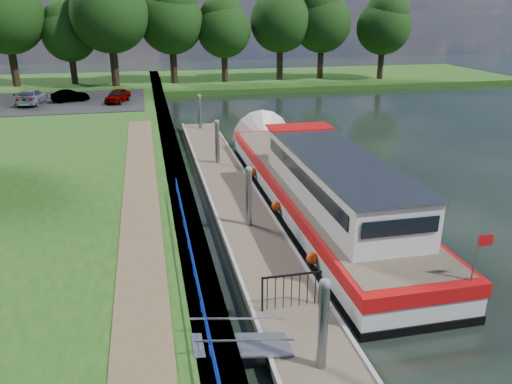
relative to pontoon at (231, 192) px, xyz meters
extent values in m
plane|color=black|center=(0.00, -13.00, -0.18)|extent=(160.00, 160.00, 0.00)
cube|color=#473D2D|center=(-2.55, 2.00, 0.20)|extent=(1.10, 90.00, 0.78)
cube|color=#224C15|center=(12.00, 39.00, 0.12)|extent=(60.00, 18.00, 0.60)
cube|color=brown|center=(-4.40, -5.00, 0.62)|extent=(1.60, 40.00, 0.05)
cube|color=black|center=(-11.00, 25.00, 0.62)|extent=(14.00, 12.00, 0.06)
cube|color=#0C2DBF|center=(-2.75, -10.00, 1.29)|extent=(0.04, 18.00, 0.04)
cube|color=#0C2DBF|center=(-2.75, -10.00, 0.94)|extent=(0.03, 18.00, 0.03)
cylinder|color=#0C2DBF|center=(-2.75, -13.00, 0.95)|extent=(0.04, 0.04, 0.72)
cylinder|color=#0C2DBF|center=(-2.75, -11.00, 0.95)|extent=(0.04, 0.04, 0.72)
cylinder|color=#0C2DBF|center=(-2.75, -9.00, 0.95)|extent=(0.04, 0.04, 0.72)
cylinder|color=#0C2DBF|center=(-2.75, -7.00, 0.95)|extent=(0.04, 0.04, 0.72)
cylinder|color=#0C2DBF|center=(-2.75, -5.00, 0.95)|extent=(0.04, 0.04, 0.72)
cylinder|color=#0C2DBF|center=(-2.75, -3.00, 0.95)|extent=(0.04, 0.04, 0.72)
cylinder|color=#0C2DBF|center=(-2.75, -1.00, 0.95)|extent=(0.04, 0.04, 0.72)
cube|color=brown|center=(0.00, 0.00, 0.10)|extent=(2.50, 30.00, 0.24)
cube|color=#9EA0A3|center=(0.00, -12.00, -0.13)|extent=(2.30, 5.00, 0.30)
cube|color=#9EA0A3|center=(0.00, -4.00, -0.13)|extent=(2.30, 5.00, 0.30)
cube|color=#9EA0A3|center=(0.00, 4.00, -0.13)|extent=(2.30, 5.00, 0.30)
cube|color=#9EA0A3|center=(0.00, 12.00, -0.13)|extent=(2.30, 5.00, 0.30)
cube|color=#9EA0A3|center=(1.19, 0.00, 0.25)|extent=(0.12, 30.00, 0.06)
cube|color=#9EA0A3|center=(-1.19, 0.00, 0.25)|extent=(0.12, 30.00, 0.06)
cylinder|color=gray|center=(0.00, -13.50, 0.92)|extent=(0.26, 0.26, 3.40)
sphere|color=gray|center=(0.00, -13.50, 2.62)|extent=(0.30, 0.30, 0.30)
cylinder|color=gray|center=(0.00, -4.50, 0.92)|extent=(0.26, 0.26, 3.40)
sphere|color=gray|center=(0.00, -4.50, 2.62)|extent=(0.30, 0.30, 0.30)
cylinder|color=gray|center=(0.00, 4.50, 0.92)|extent=(0.26, 0.26, 3.40)
sphere|color=gray|center=(0.00, 4.50, 2.62)|extent=(0.30, 0.30, 0.30)
cylinder|color=gray|center=(0.00, 13.50, 0.92)|extent=(0.26, 0.26, 3.40)
sphere|color=gray|center=(0.00, 13.50, 2.62)|extent=(0.30, 0.30, 0.30)
cube|color=#A5A8AD|center=(-1.85, -12.50, 0.42)|extent=(2.58, 1.00, 0.43)
cube|color=#A5A8AD|center=(-1.85, -12.98, 0.92)|extent=(2.58, 0.04, 0.41)
cube|color=#A5A8AD|center=(-1.85, -12.02, 0.92)|extent=(2.58, 0.04, 0.41)
cube|color=black|center=(-0.90, -10.80, 0.80)|extent=(0.05, 0.05, 1.15)
cube|color=black|center=(0.90, -10.80, 0.80)|extent=(0.05, 0.05, 1.15)
cube|color=black|center=(0.00, -10.80, 1.34)|extent=(1.85, 0.05, 0.05)
cube|color=black|center=(-0.75, -10.80, 0.80)|extent=(0.02, 0.02, 1.10)
cube|color=black|center=(-0.50, -10.80, 0.80)|extent=(0.02, 0.02, 1.10)
cube|color=black|center=(-0.25, -10.80, 0.80)|extent=(0.02, 0.02, 1.10)
cube|color=black|center=(0.00, -10.80, 0.80)|extent=(0.02, 0.02, 1.10)
cube|color=black|center=(0.25, -10.80, 0.80)|extent=(0.02, 0.02, 1.10)
cube|color=black|center=(0.50, -10.80, 0.80)|extent=(0.02, 0.02, 1.10)
cube|color=black|center=(0.75, -10.80, 0.80)|extent=(0.02, 0.02, 1.10)
cube|color=black|center=(3.60, -2.38, -0.16)|extent=(4.00, 20.00, 0.55)
cube|color=silver|center=(3.60, -2.38, 0.44)|extent=(3.96, 19.90, 0.65)
cube|color=red|center=(3.60, -2.38, 1.00)|extent=(4.04, 20.00, 0.48)
cube|color=brown|center=(3.60, -2.38, 1.24)|extent=(3.68, 19.20, 0.04)
cone|color=silver|center=(3.60, 8.02, 0.37)|extent=(4.00, 1.50, 4.00)
cube|color=silver|center=(3.60, -4.88, 2.12)|extent=(3.00, 11.00, 1.75)
cube|color=gray|center=(3.60, -4.88, 3.04)|extent=(3.10, 11.20, 0.10)
cube|color=black|center=(2.08, -4.88, 2.37)|extent=(0.04, 10.00, 0.55)
cube|color=black|center=(5.12, -4.88, 2.37)|extent=(0.04, 10.00, 0.55)
cube|color=black|center=(3.60, 0.67, 2.37)|extent=(2.60, 0.04, 0.55)
cube|color=black|center=(3.60, -10.43, 2.37)|extent=(2.60, 0.04, 0.55)
cube|color=red|center=(3.60, 0.32, 3.12)|extent=(3.20, 1.60, 0.06)
cylinder|color=gray|center=(5.10, -12.08, 1.97)|extent=(0.05, 0.05, 1.50)
cube|color=red|center=(5.35, -12.08, 2.52)|extent=(0.50, 0.02, 0.35)
sphere|color=#EA490D|center=(1.48, -8.38, 0.47)|extent=(0.44, 0.44, 0.44)
sphere|color=#EA490D|center=(1.48, -3.38, 0.47)|extent=(0.44, 0.44, 0.44)
sphere|color=#EA490D|center=(1.48, 1.62, 0.47)|extent=(0.44, 0.44, 0.44)
imported|color=#594C47|center=(2.40, -9.06, 2.12)|extent=(0.55, 0.71, 1.72)
cylinder|color=#332316|center=(-17.49, 36.36, 2.52)|extent=(0.83, 0.83, 4.21)
sphere|color=black|center=(-17.49, 36.36, 7.90)|extent=(7.95, 7.95, 7.95)
cylinder|color=#332316|center=(-11.50, 36.87, 1.97)|extent=(0.70, 0.70, 3.10)
sphere|color=black|center=(-11.50, 36.87, 5.92)|extent=(5.85, 5.85, 5.85)
sphere|color=black|center=(-11.67, 37.04, 7.39)|extent=(4.65, 4.65, 4.65)
cylinder|color=#332316|center=(-6.89, 34.36, 2.56)|extent=(0.84, 0.84, 4.29)
sphere|color=black|center=(-6.89, 34.36, 8.04)|extent=(8.10, 8.10, 8.10)
cylinder|color=#332316|center=(-0.41, 36.36, 2.33)|extent=(0.79, 0.79, 3.83)
sphere|color=black|center=(-0.41, 36.36, 7.23)|extent=(7.24, 7.24, 7.24)
sphere|color=black|center=(-0.22, 36.13, 9.04)|extent=(5.75, 5.75, 5.75)
cylinder|color=#332316|center=(5.49, 36.09, 2.05)|extent=(0.72, 0.72, 3.26)
sphere|color=black|center=(5.49, 36.09, 6.21)|extent=(6.16, 6.16, 6.16)
sphere|color=black|center=(5.30, 36.34, 7.75)|extent=(4.89, 4.89, 4.89)
cylinder|color=#332316|center=(12.25, 36.38, 2.30)|extent=(0.78, 0.78, 3.77)
sphere|color=black|center=(12.25, 36.38, 7.12)|extent=(7.13, 7.13, 7.13)
sphere|color=black|center=(12.38, 36.62, 8.91)|extent=(5.66, 5.66, 5.66)
cylinder|color=#332316|center=(17.42, 36.40, 2.24)|extent=(0.77, 0.77, 3.65)
sphere|color=black|center=(17.42, 36.40, 6.90)|extent=(6.89, 6.89, 6.89)
sphere|color=black|center=(17.07, 36.41, 8.63)|extent=(5.47, 5.47, 5.47)
cylinder|color=#332316|center=(24.52, 34.52, 2.12)|extent=(0.74, 0.74, 3.41)
sphere|color=black|center=(24.52, 34.52, 6.47)|extent=(6.43, 6.43, 6.43)
sphere|color=black|center=(24.75, 34.30, 8.08)|extent=(5.11, 5.11, 5.11)
imported|color=#999999|center=(-6.30, 23.49, 1.25)|extent=(2.47, 3.77, 1.19)
imported|color=#999999|center=(-10.53, 24.78, 1.18)|extent=(3.42, 2.05, 1.06)
imported|color=#999999|center=(-13.69, 24.21, 1.30)|extent=(2.22, 4.60, 1.29)
camera|label=1|loc=(-3.83, -23.22, 8.79)|focal=35.00mm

